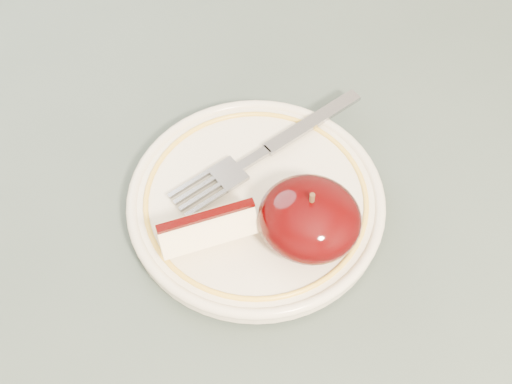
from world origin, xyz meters
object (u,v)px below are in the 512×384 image
at_px(table, 182,322).
at_px(plate, 256,202).
at_px(apple_half, 310,219).
at_px(fork, 266,151).

bearing_deg(table, plate, 65.14).
height_order(plate, apple_half, apple_half).
distance_m(table, fork, 0.17).
height_order(table, apple_half, apple_half).
bearing_deg(fork, plate, -138.35).
relative_size(table, apple_half, 11.37).
distance_m(apple_half, fork, 0.09).
bearing_deg(plate, table, -114.86).
height_order(plate, fork, fork).
relative_size(table, fork, 5.11).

